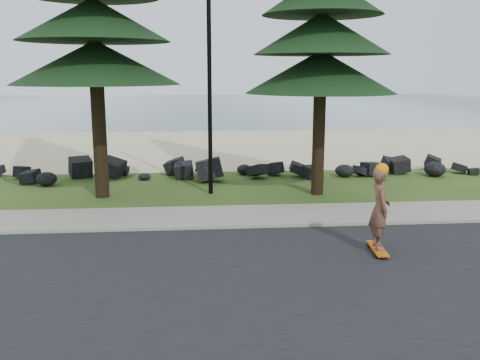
{
  "coord_description": "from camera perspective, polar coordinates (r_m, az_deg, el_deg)",
  "views": [
    {
      "loc": [
        -0.5,
        -14.13,
        3.98
      ],
      "look_at": [
        0.7,
        0.0,
        1.09
      ],
      "focal_mm": 40.0,
      "sensor_mm": 36.0,
      "label": 1
    }
  ],
  "objects": [
    {
      "name": "ground",
      "position": [
        14.69,
        -2.74,
        -4.21
      ],
      "size": [
        160.0,
        160.0,
        0.0
      ],
      "primitive_type": "plane",
      "color": "#2B4716",
      "rests_on": "ground"
    },
    {
      "name": "road",
      "position": [
        10.43,
        -1.78,
        -10.86
      ],
      "size": [
        160.0,
        7.0,
        0.02
      ],
      "primitive_type": "cube",
      "color": "black",
      "rests_on": "ground"
    },
    {
      "name": "kerb",
      "position": [
        13.81,
        -2.6,
        -5.02
      ],
      "size": [
        160.0,
        0.2,
        0.1
      ],
      "primitive_type": "cube",
      "color": "gray",
      "rests_on": "ground"
    },
    {
      "name": "sidewalk",
      "position": [
        14.87,
        -2.77,
        -3.86
      ],
      "size": [
        160.0,
        2.0,
        0.08
      ],
      "primitive_type": "cube",
      "color": "gray",
      "rests_on": "ground"
    },
    {
      "name": "beach_sand",
      "position": [
        28.91,
        -3.84,
        3.6
      ],
      "size": [
        160.0,
        15.0,
        0.01
      ],
      "primitive_type": "cube",
      "color": "#D2B58C",
      "rests_on": "ground"
    },
    {
      "name": "ocean",
      "position": [
        65.25,
        -4.47,
        8.0
      ],
      "size": [
        160.0,
        58.0,
        0.01
      ],
      "primitive_type": "cube",
      "color": "#304E5D",
      "rests_on": "ground"
    },
    {
      "name": "seawall_boulders",
      "position": [
        20.13,
        -3.35,
        0.1
      ],
      "size": [
        60.0,
        2.4,
        1.1
      ],
      "primitive_type": null,
      "color": "black",
      "rests_on": "ground"
    },
    {
      "name": "lamp_post",
      "position": [
        17.34,
        -3.29,
        12.02
      ],
      "size": [
        0.25,
        0.14,
        8.14
      ],
      "color": "black",
      "rests_on": "ground"
    },
    {
      "name": "skateboarder",
      "position": [
        12.13,
        14.69,
        -3.0
      ],
      "size": [
        0.49,
        1.11,
        2.02
      ],
      "rotation": [
        0.0,
        0.0,
        1.48
      ],
      "color": "#BF4E0B",
      "rests_on": "ground"
    }
  ]
}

